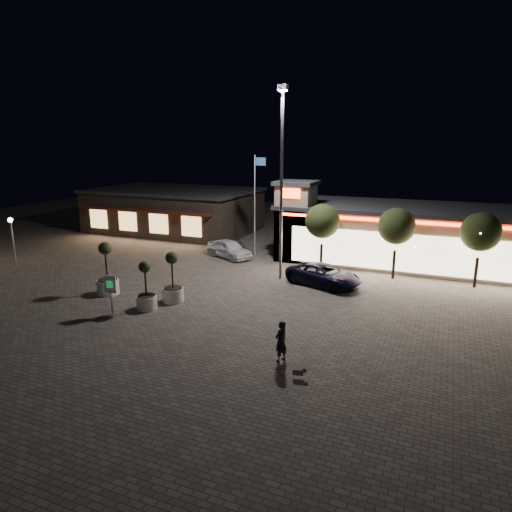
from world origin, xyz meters
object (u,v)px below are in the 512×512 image
at_px(planter_left, 107,278).
at_px(valet_sign, 110,287).
at_px(pedestrian, 281,341).
at_px(pickup_truck, 324,275).
at_px(planter_mid, 146,294).
at_px(white_sedan, 229,249).

bearing_deg(planter_left, valet_sign, -46.39).
relative_size(pedestrian, planter_left, 0.55).
height_order(pickup_truck, planter_left, planter_left).
bearing_deg(valet_sign, planter_mid, 48.56).
relative_size(white_sedan, planter_mid, 1.56).
height_order(planter_left, planter_mid, planter_left).
bearing_deg(white_sedan, planter_left, -169.06).
relative_size(pickup_truck, pedestrian, 2.78).
bearing_deg(planter_mid, pedestrian, -18.29).
relative_size(pedestrian, valet_sign, 0.83).
bearing_deg(planter_left, planter_mid, -18.14).
height_order(planter_left, valet_sign, planter_left).
bearing_deg(pedestrian, valet_sign, -76.10).
distance_m(white_sedan, valet_sign, 13.50).
distance_m(white_sedan, pedestrian, 17.95).
relative_size(white_sedan, pedestrian, 2.39).
height_order(pedestrian, valet_sign, valet_sign).
distance_m(pickup_truck, valet_sign, 13.06).
bearing_deg(valet_sign, pedestrian, -8.72).
distance_m(pedestrian, planter_mid, 9.39).
distance_m(pedestrian, planter_left, 13.29).
bearing_deg(planter_mid, valet_sign, -131.44).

